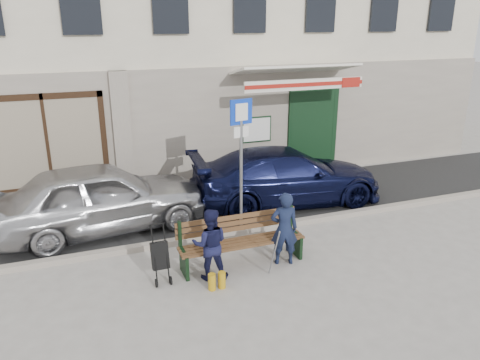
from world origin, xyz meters
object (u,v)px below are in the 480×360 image
car_navy (286,176)px  woman (210,244)px  parking_sign (241,143)px  car_silver (101,197)px  stroller (160,257)px  bench (240,242)px  man (284,229)px

car_navy → woman: car_navy is taller
parking_sign → car_silver: bearing=150.4°
car_navy → stroller: 4.54m
bench → woman: bearing=-157.4°
car_silver → car_navy: size_ratio=0.93×
car_silver → stroller: size_ratio=4.33×
man → bench: bearing=-2.9°
car_silver → car_navy: car_silver is taller
bench → woman: size_ratio=1.82×
woman → bench: bearing=-140.4°
car_silver → parking_sign: parking_sign is taller
car_navy → parking_sign: bearing=126.7°
car_navy → bench: size_ratio=2.00×
car_navy → man: (-1.41, -2.81, 0.02)m
woman → man: bearing=-161.9°
parking_sign → man: parking_sign is taller
car_navy → stroller: bearing=130.2°
car_navy → woman: 4.03m
parking_sign → stroller: 3.07m
car_silver → bench: size_ratio=1.87×
parking_sign → woman: bearing=-137.2°
car_navy → bench: (-2.20, -2.57, -0.24)m
man → stroller: bearing=9.4°
car_silver → car_navy: bearing=-95.6°
woman → car_silver: bearing=-42.7°
car_navy → woman: bearing=139.8°
car_navy → parking_sign: (-1.57, -0.97, 1.23)m
car_navy → bench: bearing=144.4°
man → woman: man is taller
car_navy → bench: 3.39m
car_navy → parking_sign: 2.22m
woman → stroller: 0.90m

